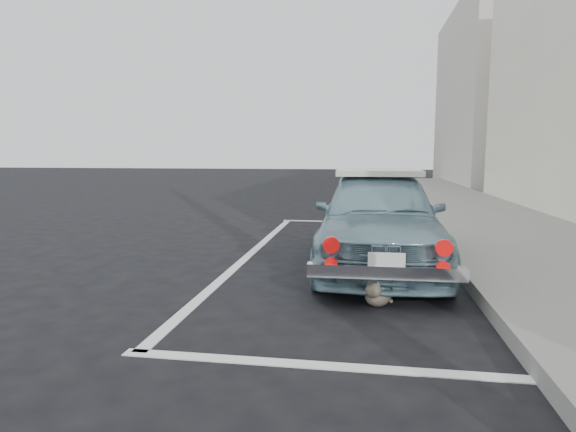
% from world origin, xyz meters
% --- Properties ---
extents(ground, '(80.00, 80.00, 0.00)m').
position_xyz_m(ground, '(0.00, 0.00, 0.00)').
color(ground, black).
rests_on(ground, ground).
extents(building_far, '(3.50, 10.00, 8.00)m').
position_xyz_m(building_far, '(6.35, 20.00, 4.00)').
color(building_far, beige).
rests_on(building_far, ground).
extents(pline_rear, '(3.00, 0.12, 0.01)m').
position_xyz_m(pline_rear, '(0.50, -0.50, 0.00)').
color(pline_rear, silver).
rests_on(pline_rear, ground).
extents(pline_front, '(3.00, 0.12, 0.01)m').
position_xyz_m(pline_front, '(0.50, 6.50, 0.00)').
color(pline_front, silver).
rests_on(pline_front, ground).
extents(pline_side, '(0.12, 7.00, 0.01)m').
position_xyz_m(pline_side, '(-0.90, 3.00, 0.00)').
color(pline_side, silver).
rests_on(pline_side, ground).
extents(retro_coupe, '(1.57, 3.77, 1.27)m').
position_xyz_m(retro_coupe, '(0.88, 2.53, 0.64)').
color(retro_coupe, '#779CAA').
rests_on(retro_coupe, ground).
extents(cat, '(0.35, 0.53, 0.30)m').
position_xyz_m(cat, '(0.85, 0.88, 0.14)').
color(cat, '#63574B').
rests_on(cat, ground).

